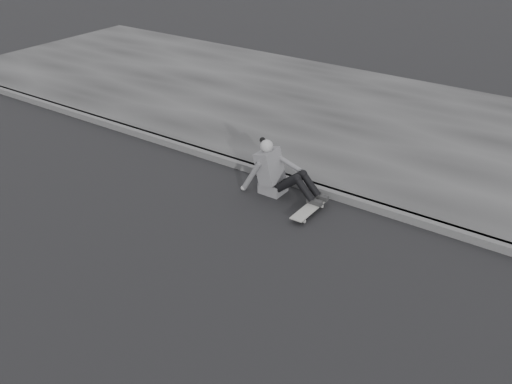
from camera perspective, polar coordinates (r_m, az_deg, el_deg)
ground at (r=6.71m, az=3.84°, el=-11.54°), size 80.00×80.00×0.00m
curb at (r=8.61m, az=12.87°, el=-1.78°), size 24.00×0.16×0.12m
sidewalk at (r=11.20m, az=19.04°, el=4.75°), size 24.00×6.00×0.12m
skateboard at (r=8.42m, az=5.33°, el=-1.74°), size 0.20×0.78×0.09m
seated_woman at (r=8.80m, az=2.09°, el=1.94°), size 1.38×0.46×0.88m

